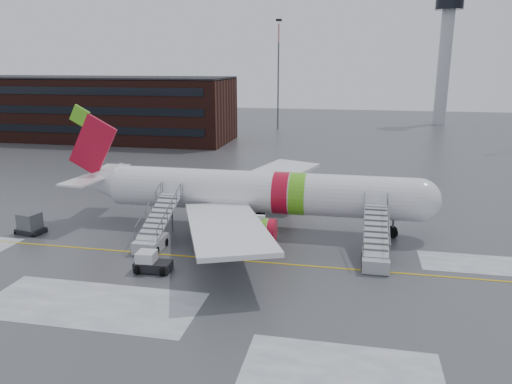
% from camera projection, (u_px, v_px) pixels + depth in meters
% --- Properties ---
extents(ground, '(260.00, 260.00, 0.00)m').
position_uv_depth(ground, '(223.00, 254.00, 40.33)').
color(ground, '#494C4F').
rests_on(ground, ground).
extents(airliner, '(35.03, 32.97, 11.18)m').
position_uv_depth(airliner, '(250.00, 192.00, 46.06)').
color(airliner, white).
rests_on(airliner, ground).
extents(airstair_fwd, '(2.05, 7.70, 3.48)m').
position_uv_depth(airstair_fwd, '(375.00, 250.00, 38.29)').
color(airstair_fwd, '#A3A5AA').
rests_on(airstair_fwd, ground).
extents(airstair_aft, '(2.05, 7.70, 3.48)m').
position_uv_depth(airstair_aft, '(154.00, 235.00, 41.79)').
color(airstair_aft, '#B7B9BF').
rests_on(airstair_aft, ground).
extents(pushback_tug, '(2.74, 2.11, 1.52)m').
position_uv_depth(pushback_tug, '(151.00, 263.00, 36.94)').
color(pushback_tug, black).
rests_on(pushback_tug, ground).
extents(uld_container, '(2.57, 2.06, 1.89)m').
position_uv_depth(uld_container, '(30.00, 224.00, 45.12)').
color(uld_container, black).
rests_on(uld_container, ground).
extents(terminal_building, '(62.00, 16.11, 12.30)m').
position_uv_depth(terminal_building, '(77.00, 108.00, 99.58)').
color(terminal_building, '#3F1E16').
rests_on(terminal_building, ground).
extents(control_tower, '(6.40, 6.40, 30.00)m').
position_uv_depth(control_tower, '(446.00, 46.00, 119.85)').
color(control_tower, '#B2B5BA').
rests_on(control_tower, ground).
extents(light_mast_far_n, '(1.20, 1.20, 24.25)m').
position_uv_depth(light_mast_far_n, '(278.00, 68.00, 112.32)').
color(light_mast_far_n, '#595B60').
rests_on(light_mast_far_n, ground).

